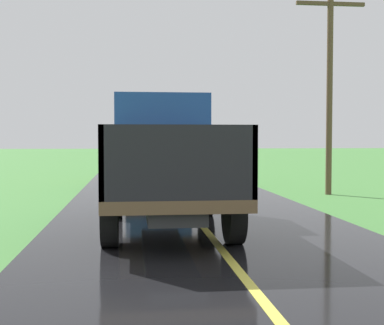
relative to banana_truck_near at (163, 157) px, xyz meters
The scene contains 3 objects.
banana_truck_near is the anchor object (origin of this frame).
banana_truck_far 10.75m from the banana_truck_near, 88.48° to the left, with size 2.38×5.81×2.80m.
utility_pole_roadside 8.58m from the banana_truck_near, 44.48° to the left, with size 2.33×0.20×6.74m.
Camera 1 is at (-1.43, 0.35, 1.88)m, focal length 49.44 mm.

